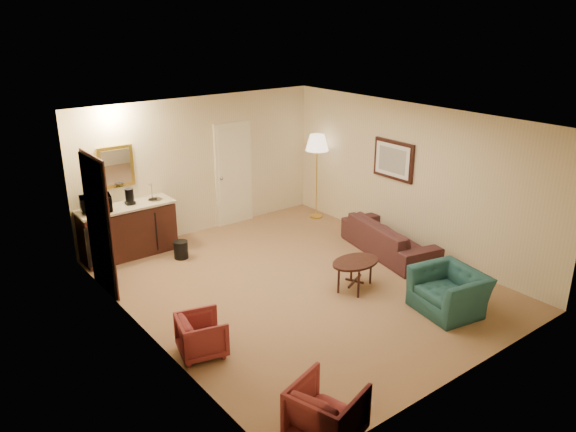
% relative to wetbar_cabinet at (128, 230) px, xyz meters
% --- Properties ---
extents(ground, '(6.00, 6.00, 0.00)m').
position_rel_wetbar_cabinet_xyz_m(ground, '(1.65, -2.72, -0.46)').
color(ground, '#966E4C').
rests_on(ground, ground).
extents(room_walls, '(5.02, 6.01, 2.61)m').
position_rel_wetbar_cabinet_xyz_m(room_walls, '(1.55, -1.95, 1.26)').
color(room_walls, beige).
rests_on(room_walls, ground).
extents(wetbar_cabinet, '(1.64, 0.58, 0.92)m').
position_rel_wetbar_cabinet_xyz_m(wetbar_cabinet, '(0.00, 0.00, 0.00)').
color(wetbar_cabinet, black).
rests_on(wetbar_cabinet, ground).
extents(sofa, '(0.98, 2.08, 0.78)m').
position_rel_wetbar_cabinet_xyz_m(sofa, '(3.66, -2.74, -0.07)').
color(sofa, black).
rests_on(sofa, ground).
extents(teal_armchair, '(0.77, 1.04, 0.82)m').
position_rel_wetbar_cabinet_xyz_m(teal_armchair, '(2.82, -4.66, -0.05)').
color(teal_armchair, '#1C4747').
rests_on(teal_armchair, ground).
extents(rose_chair_near, '(0.65, 0.67, 0.58)m').
position_rel_wetbar_cabinet_xyz_m(rose_chair_near, '(-0.50, -3.46, -0.17)').
color(rose_chair_near, maroon).
rests_on(rose_chair_near, ground).
extents(rose_chair_far, '(0.78, 0.81, 0.68)m').
position_rel_wetbar_cabinet_xyz_m(rose_chair_far, '(-0.25, -5.52, -0.12)').
color(rose_chair_far, maroon).
rests_on(rose_chair_far, ground).
extents(coffee_table, '(0.96, 0.83, 0.46)m').
position_rel_wetbar_cabinet_xyz_m(coffee_table, '(2.25, -3.34, -0.23)').
color(coffee_table, black).
rests_on(coffee_table, ground).
extents(floor_lamp, '(0.47, 0.47, 1.75)m').
position_rel_wetbar_cabinet_xyz_m(floor_lamp, '(3.85, -0.53, 0.42)').
color(floor_lamp, gold).
rests_on(floor_lamp, ground).
extents(waste_bin, '(0.32, 0.32, 0.31)m').
position_rel_wetbar_cabinet_xyz_m(waste_bin, '(0.65, -0.67, -0.30)').
color(waste_bin, black).
rests_on(waste_bin, ground).
extents(microwave, '(0.54, 0.37, 0.33)m').
position_rel_wetbar_cabinet_xyz_m(microwave, '(-0.50, -0.00, 0.63)').
color(microwave, black).
rests_on(microwave, wetbar_cabinet).
extents(coffee_maker, '(0.17, 0.17, 0.28)m').
position_rel_wetbar_cabinet_xyz_m(coffee_maker, '(0.09, 0.01, 0.60)').
color(coffee_maker, black).
rests_on(coffee_maker, wetbar_cabinet).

